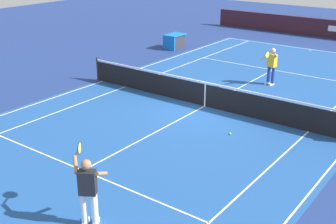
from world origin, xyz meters
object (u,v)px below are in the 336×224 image
at_px(tennis_player_near, 88,188).
at_px(tennis_net, 205,94).
at_px(tennis_ball, 230,134).
at_px(equipment_cart_tarped, 174,41).
at_px(tennis_player_far, 271,64).

bearing_deg(tennis_player_near, tennis_net, -166.16).
distance_m(tennis_player_near, tennis_ball, 6.30).
xyz_separation_m(tennis_net, tennis_player_near, (8.02, 1.98, 0.44)).
height_order(tennis_player_near, tennis_ball, tennis_player_near).
relative_size(tennis_player_near, equipment_cart_tarped, 1.36).
bearing_deg(tennis_net, tennis_ball, 49.66).
relative_size(tennis_net, tennis_ball, 177.27).
bearing_deg(tennis_player_near, equipment_cart_tarped, -150.44).
height_order(tennis_ball, equipment_cart_tarped, equipment_cart_tarped).
distance_m(tennis_player_far, equipment_cart_tarped, 8.26).
distance_m(tennis_net, tennis_ball, 2.80).
height_order(tennis_net, tennis_ball, tennis_net).
xyz_separation_m(tennis_player_far, equipment_cart_tarped, (-3.22, -7.58, -0.49)).
distance_m(tennis_player_near, tennis_player_far, 12.16).
bearing_deg(tennis_ball, equipment_cart_tarped, -135.86).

